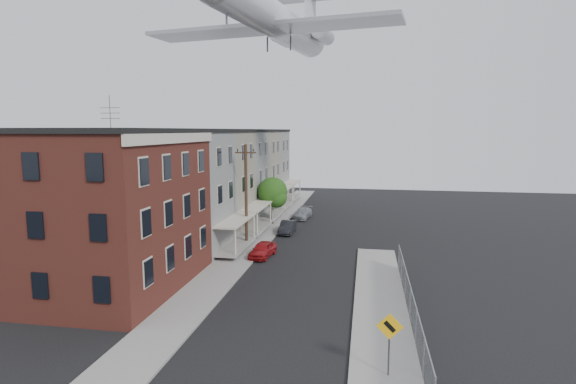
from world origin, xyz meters
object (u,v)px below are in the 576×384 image
warning_sign (389,335)px  car_mid (287,227)px  street_tree (274,193)px  car_far (303,213)px  airplane (277,22)px  utility_pole (246,195)px  car_near (263,250)px

warning_sign → car_mid: warning_sign is taller
street_tree → car_far: (2.59, 4.05, -2.84)m
car_mid → airplane: bearing=-154.0°
street_tree → car_far: size_ratio=1.25×
warning_sign → car_mid: bearing=109.0°
utility_pole → warning_sign: bearing=-59.5°
street_tree → car_mid: bearing=-59.8°
street_tree → utility_pole: bearing=-91.9°
utility_pole → car_mid: utility_pole is taller
warning_sign → car_far: warning_sign is taller
car_far → street_tree: bearing=-116.1°
utility_pole → car_near: (2.00, -2.47, -4.06)m
street_tree → car_mid: size_ratio=1.40×
warning_sign → airplane: (-9.57, 24.81, 18.28)m
street_tree → warning_sign: bearing=-69.4°
warning_sign → car_mid: 26.72m
warning_sign → street_tree: size_ratio=0.54×
warning_sign → airplane: airplane is taller
car_mid → car_near: bearing=-93.1°
airplane → car_far: bearing=81.1°
car_mid → car_far: car_mid is taller
warning_sign → airplane: 32.27m
street_tree → airplane: airplane is taller
car_mid → street_tree: bearing=120.3°
utility_pole → street_tree: (0.33, 9.92, -1.22)m
warning_sign → airplane: bearing=111.1°
street_tree → car_near: size_ratio=1.43×
street_tree → car_mid: street_tree is taller
car_near → car_mid: bearing=94.1°
utility_pole → street_tree: 10.00m
car_near → airplane: 21.22m
utility_pole → street_tree: utility_pole is taller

